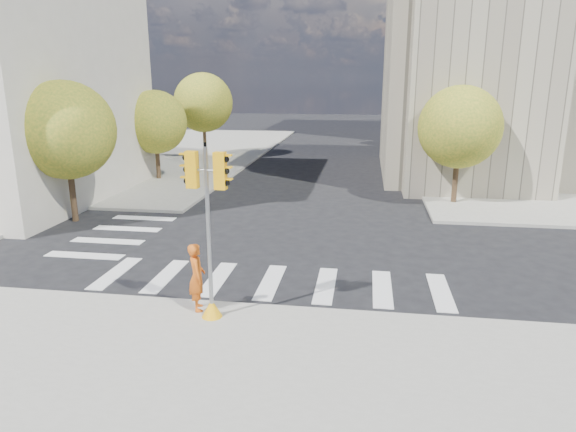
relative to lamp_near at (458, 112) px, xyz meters
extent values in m
plane|color=black|center=(-8.00, -14.00, -4.58)|extent=(160.00, 160.00, 0.00)
cube|color=gray|center=(-28.00, 12.00, -4.50)|extent=(28.00, 40.00, 0.15)
cube|color=#A19880|center=(1.00, 1.00, 2.42)|extent=(8.00, 8.00, 14.00)
cylinder|color=#382616|center=(-18.50, -10.00, -3.35)|extent=(0.28, 0.28, 2.45)
sphere|color=#506E1F|center=(-18.50, -10.00, -0.37)|extent=(4.40, 4.40, 4.40)
cylinder|color=#382616|center=(-18.50, 0.00, -3.49)|extent=(0.28, 0.28, 2.17)
sphere|color=#506E1F|center=(-18.50, 0.00, -0.81)|extent=(4.00, 4.00, 4.00)
cylinder|color=#382616|center=(-18.50, 10.00, -3.27)|extent=(0.28, 0.28, 2.62)
sphere|color=#506E1F|center=(-18.50, 10.00, -0.03)|extent=(4.80, 4.80, 4.80)
cylinder|color=#382616|center=(-0.50, -4.00, -3.39)|extent=(0.28, 0.28, 2.38)
sphere|color=#506E1F|center=(-0.50, -4.00, -0.52)|extent=(4.20, 4.20, 4.20)
cylinder|color=#382616|center=(-0.50, 8.00, -3.32)|extent=(0.28, 0.28, 2.52)
sphere|color=#506E1F|center=(-0.50, 8.00, -0.22)|extent=(4.60, 4.60, 4.60)
cylinder|color=#382616|center=(-0.50, 20.00, -3.44)|extent=(0.28, 0.28, 2.27)
sphere|color=#506E1F|center=(-0.50, 20.00, -0.70)|extent=(4.00, 4.00, 4.00)
cylinder|color=black|center=(0.00, 0.00, -0.43)|extent=(0.12, 0.12, 8.00)
cube|color=black|center=(0.00, 0.00, 3.57)|extent=(0.35, 0.18, 0.22)
cylinder|color=black|center=(0.00, 14.00, -0.43)|extent=(0.12, 0.12, 8.00)
cube|color=black|center=(0.00, 14.00, 3.57)|extent=(0.35, 0.18, 0.22)
cone|color=#EDA40C|center=(-9.17, -19.00, -4.18)|extent=(0.56, 0.56, 0.50)
cylinder|color=gray|center=(-9.17, -19.00, -2.11)|extent=(0.11, 0.11, 4.65)
cylinder|color=black|center=(-9.17, -19.00, 0.27)|extent=(0.07, 0.07, 0.12)
cylinder|color=gray|center=(-9.17, -19.00, -0.38)|extent=(0.90, 0.13, 0.06)
cube|color=#EDA40C|center=(-9.55, -18.98, -0.38)|extent=(0.32, 0.24, 0.95)
cube|color=#EDA40C|center=(-8.79, -19.03, -0.38)|extent=(0.32, 0.24, 0.95)
imported|color=#CD5613|center=(-9.69, -18.60, -3.46)|extent=(0.70, 0.83, 1.93)
camera|label=1|loc=(-5.19, -31.37, 1.86)|focal=32.00mm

